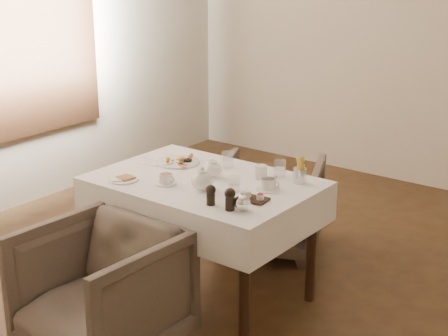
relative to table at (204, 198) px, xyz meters
name	(u,v)px	position (x,y,z in m)	size (l,w,h in m)	color
room	(4,8)	(-2.15, 0.27, 0.96)	(5.00, 5.00, 5.00)	#301D10
table	(204,198)	(0.00, 0.00, 0.00)	(1.28, 0.88, 0.75)	black
armchair_near	(101,290)	(-0.07, -0.77, -0.30)	(0.73, 0.75, 0.68)	#51463B
armchair_far	(270,204)	(-0.08, 0.83, -0.32)	(0.69, 0.71, 0.65)	#51463B
breakfast_plate	(178,161)	(-0.33, 0.15, 0.13)	(0.28, 0.28, 0.03)	white
side_plate	(122,179)	(-0.37, -0.30, 0.12)	(0.19, 0.17, 0.02)	white
teapot_centre	(213,168)	(0.01, 0.06, 0.17)	(0.15, 0.11, 0.12)	white
teapot_front	(202,179)	(0.11, -0.15, 0.19)	(0.17, 0.13, 0.14)	white
creamer	(261,172)	(0.26, 0.21, 0.16)	(0.07, 0.07, 0.08)	white
teacup_near	(166,179)	(-0.13, -0.19, 0.14)	(0.12, 0.12, 0.06)	white
teacup_far	(268,185)	(0.39, 0.08, 0.15)	(0.14, 0.14, 0.07)	white
glass_left	(228,160)	(-0.02, 0.26, 0.17)	(0.07, 0.07, 0.10)	silver
glass_mid	(234,184)	(0.26, -0.05, 0.16)	(0.06, 0.06, 0.09)	silver
glass_right	(280,169)	(0.32, 0.31, 0.17)	(0.07, 0.07, 0.10)	silver
condiment_board	(252,198)	(0.42, -0.11, 0.13)	(0.18, 0.13, 0.04)	black
pepper_mill_left	(211,195)	(0.28, -0.29, 0.17)	(0.06, 0.06, 0.11)	black
pepper_mill_right	(230,199)	(0.41, -0.29, 0.18)	(0.06, 0.06, 0.12)	black
silver_pot	(242,201)	(0.47, -0.26, 0.17)	(0.10, 0.08, 0.11)	white
fries_cup	(300,171)	(0.47, 0.29, 0.19)	(0.08, 0.08, 0.16)	silver
cutlery_fork	(151,159)	(-0.52, 0.10, 0.12)	(0.02, 0.19, 0.00)	silver
cutlery_knife	(147,164)	(-0.47, 0.01, 0.12)	(0.01, 0.18, 0.00)	silver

